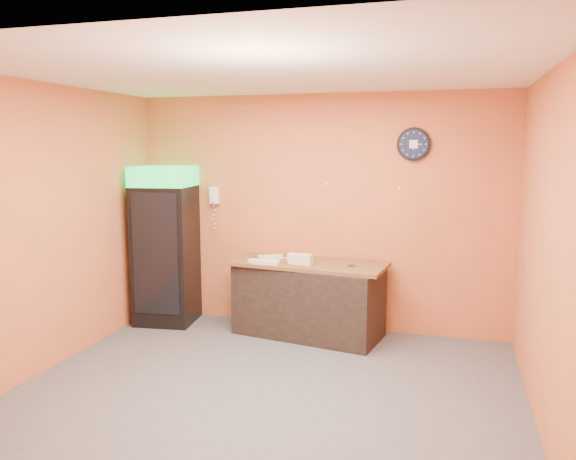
% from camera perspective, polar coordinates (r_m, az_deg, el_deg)
% --- Properties ---
extents(floor, '(4.50, 4.50, 0.00)m').
position_cam_1_polar(floor, '(5.25, -2.25, -16.19)').
color(floor, '#47474C').
rests_on(floor, ground).
extents(back_wall, '(4.50, 0.02, 2.80)m').
position_cam_1_polar(back_wall, '(6.74, 3.07, 1.77)').
color(back_wall, '#DB663D').
rests_on(back_wall, floor).
extents(left_wall, '(0.02, 4.00, 2.80)m').
position_cam_1_polar(left_wall, '(5.93, -23.41, 0.15)').
color(left_wall, '#DB663D').
rests_on(left_wall, floor).
extents(right_wall, '(0.02, 4.00, 2.80)m').
position_cam_1_polar(right_wall, '(4.64, 25.03, -2.11)').
color(right_wall, '#DB663D').
rests_on(right_wall, floor).
extents(ceiling, '(4.50, 4.00, 0.02)m').
position_cam_1_polar(ceiling, '(4.80, -2.45, 15.79)').
color(ceiling, white).
rests_on(ceiling, back_wall).
extents(beverage_cooler, '(0.76, 0.77, 1.95)m').
position_cam_1_polar(beverage_cooler, '(7.10, -12.46, -1.72)').
color(beverage_cooler, black).
rests_on(beverage_cooler, floor).
extents(prep_counter, '(1.76, 1.01, 0.83)m').
position_cam_1_polar(prep_counter, '(6.58, 2.09, -7.15)').
color(prep_counter, black).
rests_on(prep_counter, floor).
extents(wall_clock, '(0.37, 0.06, 0.37)m').
position_cam_1_polar(wall_clock, '(6.50, 12.65, 8.51)').
color(wall_clock, black).
rests_on(wall_clock, back_wall).
extents(wall_phone, '(0.12, 0.10, 0.21)m').
position_cam_1_polar(wall_phone, '(7.09, -7.53, 3.52)').
color(wall_phone, white).
rests_on(wall_phone, back_wall).
extents(butcher_paper, '(1.83, 0.92, 0.04)m').
position_cam_1_polar(butcher_paper, '(6.48, 2.11, -3.45)').
color(butcher_paper, brown).
rests_on(butcher_paper, prep_counter).
extents(sub_roll_stack, '(0.29, 0.14, 0.12)m').
position_cam_1_polar(sub_roll_stack, '(6.34, 1.24, -2.98)').
color(sub_roll_stack, beige).
rests_on(sub_roll_stack, butcher_paper).
extents(wrapped_sandwich_left, '(0.26, 0.11, 0.04)m').
position_cam_1_polar(wrapped_sandwich_left, '(6.44, -2.91, -3.19)').
color(wrapped_sandwich_left, silver).
rests_on(wrapped_sandwich_left, butcher_paper).
extents(wrapped_sandwich_mid, '(0.29, 0.12, 0.04)m').
position_cam_1_polar(wrapped_sandwich_mid, '(6.37, -2.19, -3.28)').
color(wrapped_sandwich_mid, silver).
rests_on(wrapped_sandwich_mid, butcher_paper).
extents(wrapped_sandwich_right, '(0.31, 0.23, 0.04)m').
position_cam_1_polar(wrapped_sandwich_right, '(6.66, -1.82, -2.76)').
color(wrapped_sandwich_right, silver).
rests_on(wrapped_sandwich_right, butcher_paper).
extents(kitchen_tool, '(0.06, 0.06, 0.06)m').
position_cam_1_polar(kitchen_tool, '(6.62, 0.23, -2.75)').
color(kitchen_tool, silver).
rests_on(kitchen_tool, butcher_paper).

